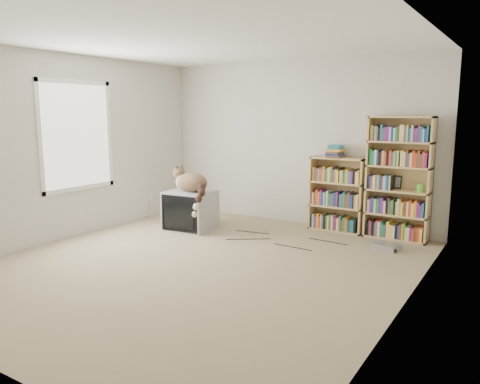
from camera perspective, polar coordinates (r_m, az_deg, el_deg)
The scene contains 16 objects.
floor at distance 5.43m, azimuth -4.99°, elevation -8.84°, with size 4.50×5.00×0.01m, color tan.
wall_back at distance 7.31m, azimuth 6.84°, elevation 5.95°, with size 4.50×0.02×2.50m, color beige.
wall_left at distance 6.77m, azimuth -20.58°, elevation 5.10°, with size 0.02×5.00×2.50m, color beige.
wall_right at distance 4.21m, azimuth 19.99°, elevation 2.64°, with size 0.02×5.00×2.50m, color beige.
ceiling at distance 5.20m, azimuth -5.42°, elevation 18.25°, with size 4.50×5.00×0.02m, color white.
window at distance 6.87m, azimuth -19.26°, elevation 6.49°, with size 0.02×1.22×1.52m, color white.
crt_tv at distance 6.98m, azimuth -6.03°, elevation -2.22°, with size 0.71×0.66×0.57m.
cat at distance 6.80m, azimuth -5.82°, elevation 0.82°, with size 0.75×0.59×0.62m.
bookcase_tall at distance 6.69m, azimuth 18.79°, elevation 1.26°, with size 0.84×0.30×1.67m.
bookcase_short at distance 6.98m, azimuth 11.84°, elevation -0.60°, with size 0.79×0.30×1.08m.
book_stack at distance 6.85m, azimuth 11.59°, elevation 4.90°, with size 0.21×0.28×0.18m, color red.
green_mug at distance 6.62m, azimuth 21.14°, elevation 0.47°, with size 0.09×0.09×0.10m, color #62C538.
framed_print at distance 6.78m, azimuth 18.54°, elevation 1.16°, with size 0.13×0.01×0.18m, color black.
dvd_player at distance 6.27m, azimuth 17.42°, elevation -6.34°, with size 0.33×0.23×0.07m, color #A4A4A8.
wall_outlet at distance 7.95m, azimuth -10.88°, elevation -0.61°, with size 0.01×0.08×0.13m, color silver.
floor_cables at distance 6.42m, azimuth 5.49°, elevation -5.87°, with size 1.20×0.70×0.01m, color black, non-canonical shape.
Camera 1 is at (3.13, -4.09, 1.73)m, focal length 35.00 mm.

